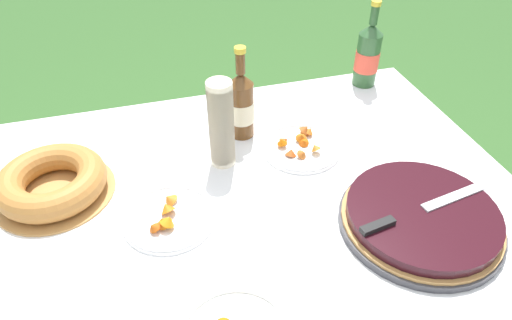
# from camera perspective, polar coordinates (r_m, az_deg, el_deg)

# --- Properties ---
(garden_table) EXTENTS (1.55, 1.16, 0.66)m
(garden_table) POSITION_cam_1_polar(r_m,az_deg,el_deg) (1.25, -2.00, -7.69)
(garden_table) COLOR brown
(garden_table) RESTS_ON ground_plane
(tablecloth) EXTENTS (1.56, 1.17, 0.10)m
(tablecloth) POSITION_cam_1_polar(r_m,az_deg,el_deg) (1.22, -2.05, -6.24)
(tablecloth) COLOR white
(tablecloth) RESTS_ON garden_table
(berry_tart) EXTENTS (0.40, 0.40, 0.06)m
(berry_tart) POSITION_cam_1_polar(r_m,az_deg,el_deg) (1.21, 19.92, -6.82)
(berry_tart) COLOR #38383D
(berry_tart) RESTS_ON tablecloth
(serving_knife) EXTENTS (0.37, 0.09, 0.01)m
(serving_knife) POSITION_cam_1_polar(r_m,az_deg,el_deg) (1.17, 19.24, -6.11)
(serving_knife) COLOR silver
(serving_knife) RESTS_ON berry_tart
(bundt_cake) EXTENTS (0.32, 0.32, 0.08)m
(bundt_cake) POSITION_cam_1_polar(r_m,az_deg,el_deg) (1.33, -24.15, -2.53)
(bundt_cake) COLOR #B78447
(bundt_cake) RESTS_ON tablecloth
(cup_stack) EXTENTS (0.07, 0.07, 0.27)m
(cup_stack) POSITION_cam_1_polar(r_m,az_deg,el_deg) (1.27, -4.45, 4.43)
(cup_stack) COLOR beige
(cup_stack) RESTS_ON tablecloth
(cider_bottle_green) EXTENTS (0.09, 0.09, 0.31)m
(cider_bottle_green) POSITION_cam_1_polar(r_m,az_deg,el_deg) (1.73, 13.79, 12.61)
(cider_bottle_green) COLOR #2D562D
(cider_bottle_green) RESTS_ON tablecloth
(cider_bottle_amber) EXTENTS (0.08, 0.08, 0.30)m
(cider_bottle_amber) POSITION_cam_1_polar(r_m,az_deg,el_deg) (1.40, -1.85, 6.92)
(cider_bottle_amber) COLOR brown
(cider_bottle_amber) RESTS_ON tablecloth
(snack_plate_left) EXTENTS (0.24, 0.24, 0.05)m
(snack_plate_left) POSITION_cam_1_polar(r_m,az_deg,el_deg) (1.39, 5.63, 1.69)
(snack_plate_left) COLOR white
(snack_plate_left) RESTS_ON tablecloth
(snack_plate_right) EXTENTS (0.24, 0.24, 0.06)m
(snack_plate_right) POSITION_cam_1_polar(r_m,az_deg,el_deg) (1.19, -10.85, -7.01)
(snack_plate_right) COLOR white
(snack_plate_right) RESTS_ON tablecloth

